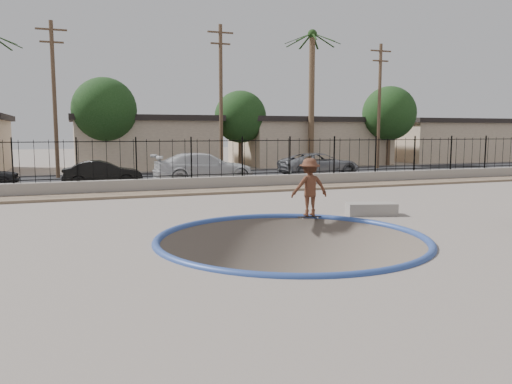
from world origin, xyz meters
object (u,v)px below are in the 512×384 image
object	(u,v)px
car_c	(204,168)
car_b	(103,173)
skateboard	(309,217)
car_d	(319,164)
skater	(309,190)
concrete_ledge	(371,209)

from	to	relation	value
car_c	car_b	bearing A→B (deg)	88.90
skateboard	car_d	distance (m)	15.28
skateboard	skater	bearing A→B (deg)	0.76
car_c	car_d	distance (m)	7.86
car_b	car_c	world-z (taller)	car_c
skateboard	concrete_ledge	bearing A→B (deg)	-2.07
skater	car_d	size ratio (longest dim) A/B	0.36
skater	car_c	xyz separation A→B (m)	(-0.38, 11.80, -0.08)
skater	car_c	world-z (taller)	skater
skater	concrete_ledge	world-z (taller)	skater
car_c	concrete_ledge	bearing A→B (deg)	-167.97
skateboard	car_d	bearing A→B (deg)	62.13
skateboard	car_c	world-z (taller)	car_c
skater	car_b	xyz separation A→B (m)	(-5.57, 11.88, -0.24)
skateboard	car_b	world-z (taller)	car_b
skater	car_c	distance (m)	11.81
skateboard	car_c	distance (m)	11.83
car_d	car_b	bearing A→B (deg)	94.90
skater	skateboard	distance (m)	0.85
concrete_ledge	car_b	bearing A→B (deg)	123.00
car_d	skater	bearing A→B (deg)	149.52
skater	car_d	distance (m)	15.27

